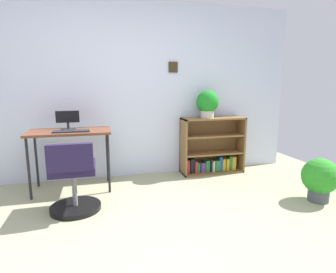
{
  "coord_description": "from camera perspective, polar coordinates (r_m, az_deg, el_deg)",
  "views": [
    {
      "loc": [
        -0.3,
        -1.8,
        1.29
      ],
      "look_at": [
        0.51,
        1.31,
        0.7
      ],
      "focal_mm": 29.51,
      "sensor_mm": 36.0,
      "label": 1
    }
  ],
  "objects": [
    {
      "name": "monitor",
      "position": [
        3.65,
        -19.99,
        3.15
      ],
      "size": [
        0.28,
        0.18,
        0.23
      ],
      "color": "#262628",
      "rests_on": "desk"
    },
    {
      "name": "office_chair",
      "position": [
        3.0,
        -18.91,
        -8.73
      ],
      "size": [
        0.52,
        0.55,
        0.76
      ],
      "color": "black",
      "rests_on": "ground_plane"
    },
    {
      "name": "wall_back",
      "position": [
        3.96,
        -10.35,
        9.21
      ],
      "size": [
        5.2,
        0.12,
        2.43
      ],
      "color": "silver",
      "rests_on": "ground_plane"
    },
    {
      "name": "bookshelf_low",
      "position": [
        4.2,
        8.91,
        -2.49
      ],
      "size": [
        0.93,
        0.3,
        0.83
      ],
      "color": "brown",
      "rests_on": "ground_plane"
    },
    {
      "name": "keyboard",
      "position": [
        3.45,
        -19.33,
        1.04
      ],
      "size": [
        0.42,
        0.14,
        0.02
      ],
      "primitive_type": "cube",
      "color": "#232930",
      "rests_on": "desk"
    },
    {
      "name": "desk",
      "position": [
        3.58,
        -19.6,
        0.05
      ],
      "size": [
        0.97,
        0.51,
        0.75
      ],
      "color": "brown",
      "rests_on": "ground_plane"
    },
    {
      "name": "ground_plane",
      "position": [
        2.23,
        -4.56,
        -24.85
      ],
      "size": [
        6.24,
        6.24,
        0.0
      ],
      "primitive_type": "plane",
      "color": "#9DA07B"
    },
    {
      "name": "potted_plant_floor",
      "position": [
        3.56,
        28.9,
        -7.49
      ],
      "size": [
        0.4,
        0.4,
        0.49
      ],
      "color": "#474C51",
      "rests_on": "ground_plane"
    },
    {
      "name": "potted_plant_on_shelf",
      "position": [
        4.02,
        8.16,
        6.88
      ],
      "size": [
        0.32,
        0.32,
        0.4
      ],
      "color": "#B7B2A8",
      "rests_on": "bookshelf_low"
    }
  ]
}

